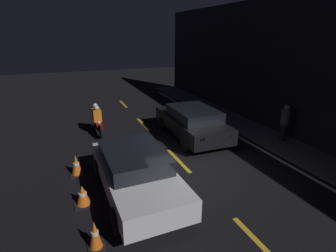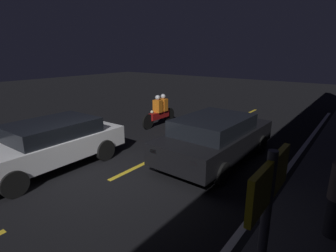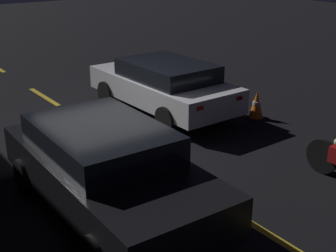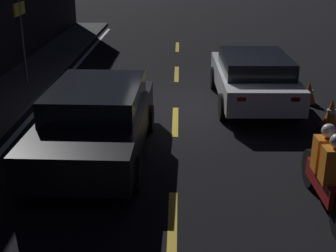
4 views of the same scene
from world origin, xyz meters
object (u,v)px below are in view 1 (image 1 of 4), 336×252
(van_black, at_px, (192,121))
(traffic_cone_mid, at_px, (83,195))
(sedan_white, at_px, (136,171))
(motorcycle, at_px, (97,120))
(pedestrian, at_px, (285,123))
(traffic_cone_near, at_px, (76,165))
(traffic_cone_far, at_px, (95,235))

(van_black, height_order, traffic_cone_mid, van_black)
(van_black, distance_m, traffic_cone_mid, 6.09)
(traffic_cone_mid, bearing_deg, sedan_white, 89.81)
(sedan_white, bearing_deg, van_black, 132.76)
(motorcycle, bearing_deg, sedan_white, 2.41)
(motorcycle, bearing_deg, traffic_cone_mid, -13.09)
(van_black, distance_m, motorcycle, 4.41)
(pedestrian, bearing_deg, traffic_cone_near, -92.97)
(sedan_white, height_order, pedestrian, pedestrian)
(traffic_cone_mid, relative_size, pedestrian, 0.38)
(sedan_white, bearing_deg, pedestrian, 100.12)
(motorcycle, bearing_deg, pedestrian, 59.20)
(van_black, bearing_deg, pedestrian, -119.99)
(van_black, xyz_separation_m, traffic_cone_near, (1.60, -5.09, -0.40))
(motorcycle, bearing_deg, van_black, 60.61)
(traffic_cone_far, bearing_deg, traffic_cone_mid, -176.42)
(van_black, relative_size, traffic_cone_near, 6.45)
(traffic_cone_mid, xyz_separation_m, traffic_cone_far, (1.71, 0.11, 0.05))
(traffic_cone_mid, relative_size, traffic_cone_far, 0.87)
(van_black, height_order, sedan_white, van_black)
(traffic_cone_far, relative_size, pedestrian, 0.44)
(van_black, relative_size, traffic_cone_far, 6.54)
(motorcycle, height_order, traffic_cone_far, motorcycle)
(van_black, height_order, motorcycle, motorcycle)
(traffic_cone_mid, bearing_deg, traffic_cone_far, 3.58)
(traffic_cone_near, distance_m, pedestrian, 8.47)
(motorcycle, xyz_separation_m, pedestrian, (4.13, 7.24, 0.24))
(traffic_cone_mid, height_order, pedestrian, pedestrian)
(traffic_cone_far, bearing_deg, sedan_white, 140.73)
(traffic_cone_near, bearing_deg, van_black, 107.48)
(van_black, height_order, pedestrian, pedestrian)
(traffic_cone_near, distance_m, traffic_cone_mid, 1.78)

